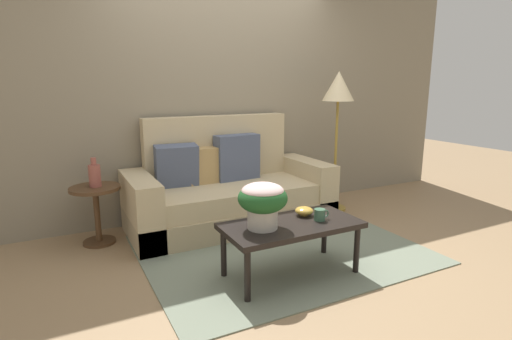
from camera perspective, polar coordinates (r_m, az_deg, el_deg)
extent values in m
plane|color=#997A56|center=(3.67, 3.04, -10.92)|extent=(14.00, 14.00, 0.00)
cube|color=gray|center=(4.50, -4.98, 12.76)|extent=(6.40, 0.12, 2.97)
cube|color=gray|center=(3.63, 3.45, -11.13)|extent=(2.33, 1.85, 0.01)
cube|color=tan|center=(4.16, -3.47, -6.29)|extent=(2.05, 0.89, 0.24)
cube|color=tan|center=(4.08, -3.39, -3.50)|extent=(1.58, 0.80, 0.19)
cube|color=tan|center=(4.35, -5.49, 1.86)|extent=(1.58, 0.16, 0.89)
cube|color=tan|center=(3.85, -15.99, -5.41)|extent=(0.24, 0.89, 0.61)
cube|color=tan|center=(4.53, 7.05, -2.35)|extent=(0.24, 0.89, 0.61)
cube|color=#4C5670|center=(4.04, -11.21, 0.58)|extent=(0.43, 0.25, 0.43)
cube|color=tan|center=(4.15, -7.24, 0.66)|extent=(0.37, 0.17, 0.36)
cube|color=#4C5670|center=(4.26, -2.72, 1.83)|extent=(0.49, 0.21, 0.48)
cylinder|color=black|center=(2.76, -1.22, -14.83)|extent=(0.04, 0.04, 0.38)
cylinder|color=black|center=(3.23, 14.09, -10.96)|extent=(0.04, 0.04, 0.38)
cylinder|color=black|center=(3.10, -4.62, -11.69)|extent=(0.04, 0.04, 0.38)
cylinder|color=black|center=(3.53, 9.67, -8.75)|extent=(0.04, 0.04, 0.38)
cube|color=black|center=(3.05, 5.03, -7.85)|extent=(1.04, 0.52, 0.04)
cylinder|color=#4C331E|center=(4.02, -21.32, -9.45)|extent=(0.29, 0.29, 0.03)
cylinder|color=#4C331E|center=(3.94, -21.61, -6.02)|extent=(0.05, 0.05, 0.48)
cylinder|color=#4C331E|center=(3.87, -21.91, -2.43)|extent=(0.44, 0.44, 0.03)
cylinder|color=olive|center=(4.79, 10.92, -5.31)|extent=(0.28, 0.28, 0.03)
cylinder|color=olive|center=(4.64, 11.23, 2.06)|extent=(0.03, 0.03, 1.22)
cone|color=beige|center=(4.57, 11.64, 11.60)|extent=(0.35, 0.35, 0.32)
cylinder|color=#B7B2A8|center=(2.90, 0.94, -6.80)|extent=(0.22, 0.22, 0.16)
ellipsoid|color=#1E5123|center=(2.85, 0.95, -4.02)|extent=(0.36, 0.36, 0.21)
ellipsoid|color=beige|center=(2.84, 0.96, -3.00)|extent=(0.30, 0.30, 0.12)
cylinder|color=#3D664C|center=(3.11, 9.02, -6.28)|extent=(0.08, 0.08, 0.09)
torus|color=#3D664C|center=(3.14, 9.82, -6.12)|extent=(0.06, 0.01, 0.06)
cylinder|color=gold|center=(3.21, 6.84, -6.26)|extent=(0.05, 0.05, 0.02)
ellipsoid|color=gold|center=(3.20, 6.85, -5.76)|extent=(0.14, 0.14, 0.06)
cylinder|color=#934C42|center=(3.84, -21.92, -0.78)|extent=(0.10, 0.10, 0.20)
cylinder|color=#934C42|center=(3.82, -22.08, 1.16)|extent=(0.05, 0.05, 0.07)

